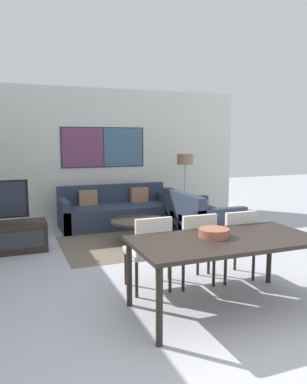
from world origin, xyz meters
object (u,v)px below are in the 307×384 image
Objects in this scene: sofa_main at (116,212)px; dining_chair_centre at (194,244)px; coffee_table at (139,225)px; dining_chair_right at (235,240)px; dining_table at (225,245)px; dining_chair_left at (150,248)px; sofa_side at (198,220)px; floor_lamp at (185,164)px; fruit_bowl at (214,232)px.

sofa_main is 2.56× the size of dining_chair_centre.
dining_chair_right is (0.56, -1.98, 0.20)m from coffee_table.
dining_table is 0.91m from dining_chair_left.
coffee_table is 1.06× the size of dining_chair_left.
coffee_table is 1.06× the size of dining_chair_centre.
sofa_side is at bearing 5.45° from coffee_table.
coffee_table is 2.01m from dining_chair_left.
coffee_table is (-1.16, -0.11, 0.03)m from sofa_side.
dining_chair_left is 0.55m from dining_chair_centre.
floor_lamp is (1.55, 1.45, 0.89)m from coffee_table.
dining_chair_centre is at bearing 178.53° from dining_chair_right.
dining_chair_centre is 1.00× the size of dining_chair_right.
sofa_main is 3.44m from dining_chair_right.
dining_table is at bearing -89.74° from coffee_table.
sofa_main is at bearing 41.81° from sofa_side.
dining_table is at bearing -45.93° from fruit_bowl.
floor_lamp reaches higher than dining_chair_right.
sofa_side is 4.67× the size of fruit_bowl.
floor_lamp is (1.55, 0.03, 0.93)m from sofa_main.
floor_lamp is at bearing 73.92° from dining_chair_right.
sofa_main is 1.75m from sofa_side.
sofa_main is 3.38m from dining_chair_centre.
coffee_table is at bearing -90.00° from sofa_main.
dining_chair_left reaches higher than sofa_main.
dining_table is at bearing -110.62° from floor_lamp.
coffee_table is at bearing 90.26° from dining_table.
dining_chair_left is 0.62× the size of floor_lamp.
dining_chair_right is at bearing -74.14° from coffee_table.
fruit_bowl is (-0.08, 0.09, 0.12)m from dining_table.
dining_chair_left is at bearing -121.70° from floor_lamp.
fruit_bowl is at bearing 134.07° from dining_table.
dining_chair_right is (-0.60, -2.09, 0.24)m from sofa_side.
sofa_side is 1.04× the size of floor_lamp.
dining_chair_right is 0.90m from fruit_bowl.
floor_lamp is (1.54, 3.41, 0.69)m from dining_chair_centre.
sofa_main is 7.14× the size of fruit_bowl.
fruit_bowl is (-0.63, -0.57, 0.29)m from dining_chair_right.
sofa_main is at bearing 80.86° from dining_chair_left.
fruit_bowl is (0.47, -0.62, 0.29)m from dining_chair_left.
dining_table is (0.01, -4.05, 0.41)m from sofa_main.
sofa_main is at bearing 90.00° from coffee_table.
coffee_table is at bearing -136.92° from floor_lamp.
dining_chair_centre is at bearing -114.25° from floor_lamp.
dining_chair_right is at bearing -106.08° from floor_lamp.
sofa_side is at bearing -48.19° from sofa_main.
coffee_table is 2.59m from fruit_bowl.
sofa_main is 4.07m from dining_table.
sofa_side is 1.67× the size of dining_chair_right.
sofa_side is 3.00m from dining_table.
coffee_table is (-0.00, -1.41, 0.03)m from sofa_main.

